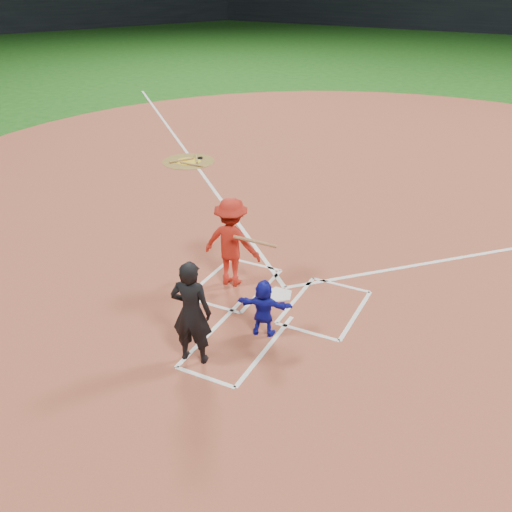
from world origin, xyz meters
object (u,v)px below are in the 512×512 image
at_px(batter_at_plate, 232,242).
at_px(on_deck_circle, 188,161).
at_px(catcher, 264,308).
at_px(home_plate, 279,295).
at_px(umpire, 191,313).

bearing_deg(batter_at_plate, on_deck_circle, 129.27).
height_order(on_deck_circle, batter_at_plate, batter_at_plate).
distance_m(on_deck_circle, catcher, 9.88).
bearing_deg(home_plate, umpire, 80.61).
relative_size(on_deck_circle, batter_at_plate, 0.92).
distance_m(home_plate, batter_at_plate, 1.39).
xyz_separation_m(home_plate, batter_at_plate, (-1.05, 0.01, 0.91)).
xyz_separation_m(on_deck_circle, batter_at_plate, (5.06, -6.19, 0.92)).
distance_m(on_deck_circle, umpire, 10.42).
bearing_deg(catcher, umpire, 45.04).
height_order(on_deck_circle, umpire, umpire).
bearing_deg(batter_at_plate, catcher, -44.10).
relative_size(on_deck_circle, umpire, 0.93).
distance_m(umpire, batter_at_plate, 2.56).
relative_size(home_plate, on_deck_circle, 0.35).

